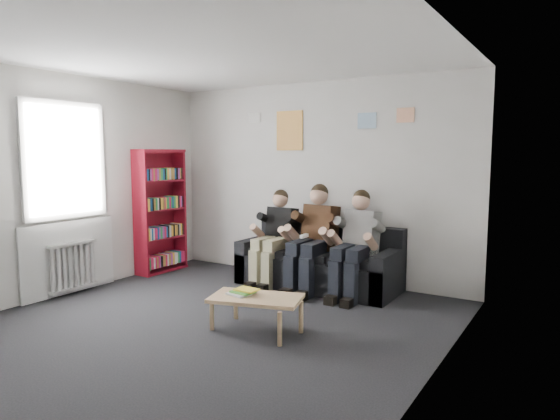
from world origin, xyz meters
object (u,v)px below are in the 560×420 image
object	(u,v)px
bookshelf	(161,211)
person_right	(355,245)
sofa	(319,265)
person_left	(274,238)
coffee_table	(256,301)
person_middle	(312,239)

from	to	relation	value
bookshelf	person_right	distance (m)	2.97
bookshelf	person_right	size ratio (longest dim) A/B	1.38
sofa	bookshelf	distance (m)	2.49
bookshelf	person_left	xyz separation A→B (m)	(1.79, 0.26, -0.27)
sofa	person_left	world-z (taller)	person_left
sofa	coffee_table	distance (m)	1.82
person_left	person_middle	world-z (taller)	person_middle
bookshelf	person_right	xyz separation A→B (m)	(2.95, 0.26, -0.26)
coffee_table	person_right	world-z (taller)	person_right
sofa	person_right	bearing A→B (deg)	-18.60
bookshelf	coffee_table	bearing A→B (deg)	-25.43
bookshelf	coffee_table	xyz separation A→B (m)	(2.61, -1.35, -0.59)
sofa	person_middle	bearing A→B (deg)	-90.00
bookshelf	person_left	bearing A→B (deg)	10.28
person_right	sofa	bearing A→B (deg)	169.77
person_left	person_right	size ratio (longest dim) A/B	0.97
person_left	person_right	bearing A→B (deg)	-0.55
person_middle	person_right	distance (m)	0.58
person_middle	sofa	bearing A→B (deg)	97.21
coffee_table	person_right	distance (m)	1.68
person_right	coffee_table	bearing A→B (deg)	-93.46
coffee_table	person_middle	xyz separation A→B (m)	(-0.24, 1.61, 0.35)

